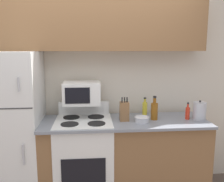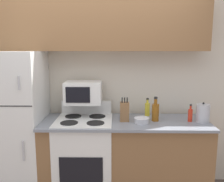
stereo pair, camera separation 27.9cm
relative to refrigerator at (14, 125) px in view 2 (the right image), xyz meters
name	(u,v)px [view 2 (the right image)]	position (x,y,z in m)	size (l,w,h in m)	color
wall_back	(97,86)	(0.96, 0.36, 0.41)	(8.00, 0.05, 2.55)	beige
lower_cabinets	(125,158)	(1.30, -0.03, -0.39)	(1.91, 0.64, 0.94)	brown
refrigerator	(14,125)	(0.00, 0.00, 0.00)	(0.70, 0.68, 1.73)	white
upper_cabinets	(95,23)	(0.96, 0.19, 1.19)	(2.61, 0.30, 0.65)	brown
stove	(85,157)	(0.83, -0.04, -0.37)	(0.65, 0.63, 1.11)	white
microwave	(83,92)	(0.81, 0.10, 0.38)	(0.43, 0.32, 0.26)	white
knife_block	(125,112)	(1.30, -0.05, 0.18)	(0.10, 0.11, 0.28)	brown
bowl	(142,120)	(1.49, -0.12, 0.11)	(0.17, 0.17, 0.06)	silver
bottle_hot_sauce	(190,115)	(2.04, -0.05, 0.15)	(0.05, 0.05, 0.20)	red
bottle_cooking_spray	(147,109)	(1.59, 0.18, 0.16)	(0.06, 0.06, 0.22)	gold
bottle_whiskey	(155,111)	(1.65, -0.04, 0.18)	(0.08, 0.08, 0.28)	brown
kettle	(203,113)	(2.18, -0.07, 0.18)	(0.15, 0.15, 0.23)	#B7B7BC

